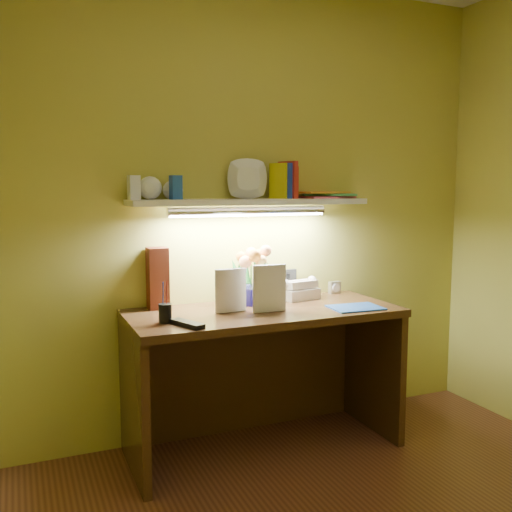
{
  "coord_description": "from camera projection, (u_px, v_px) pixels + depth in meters",
  "views": [
    {
      "loc": [
        -1.17,
        -1.44,
        1.38
      ],
      "look_at": [
        0.02,
        1.35,
        1.01
      ],
      "focal_mm": 40.0,
      "sensor_mm": 36.0,
      "label": 1
    }
  ],
  "objects": [
    {
      "name": "desk",
      "position": [
        264.0,
        380.0,
        2.98
      ],
      "size": [
        1.4,
        0.6,
        0.75
      ],
      "primitive_type": "cube",
      "color": "#31200D",
      "rests_on": "ground"
    },
    {
      "name": "whisky_box",
      "position": [
        158.0,
        278.0,
        2.95
      ],
      "size": [
        0.1,
        0.1,
        0.32
      ],
      "primitive_type": "cube",
      "rotation": [
        0.0,
        0.0,
        -0.01
      ],
      "color": "#531F0F",
      "rests_on": "desk"
    },
    {
      "name": "desk_clock",
      "position": [
        335.0,
        287.0,
        3.39
      ],
      "size": [
        0.07,
        0.04,
        0.07
      ],
      "primitive_type": "cube",
      "rotation": [
        0.0,
        0.0,
        0.07
      ],
      "color": "silver",
      "rests_on": "desk"
    },
    {
      "name": "pen_cup",
      "position": [
        165.0,
        307.0,
        2.65
      ],
      "size": [
        0.08,
        0.08,
        0.15
      ],
      "primitive_type": "cylinder",
      "rotation": [
        0.0,
        0.0,
        -0.33
      ],
      "color": "black",
      "rests_on": "desk"
    },
    {
      "name": "desk_book_b",
      "position": [
        253.0,
        289.0,
        2.84
      ],
      "size": [
        0.18,
        0.03,
        0.24
      ],
      "primitive_type": "imported",
      "rotation": [
        0.0,
        0.0,
        -0.07
      ],
      "color": "white",
      "rests_on": "desk"
    },
    {
      "name": "art_card",
      "position": [
        235.0,
        286.0,
        3.07
      ],
      "size": [
        0.19,
        0.11,
        0.19
      ],
      "primitive_type": null,
      "rotation": [
        0.0,
        0.0,
        0.38
      ],
      "color": "white",
      "rests_on": "desk"
    },
    {
      "name": "telephone",
      "position": [
        298.0,
        288.0,
        3.21
      ],
      "size": [
        0.23,
        0.19,
        0.12
      ],
      "primitive_type": null,
      "rotation": [
        0.0,
        0.0,
        0.18
      ],
      "color": "beige",
      "rests_on": "desk"
    },
    {
      "name": "wall_shelf",
      "position": [
        252.0,
        195.0,
        3.04
      ],
      "size": [
        1.32,
        0.31,
        0.23
      ],
      "color": "white",
      "rests_on": "ground"
    },
    {
      "name": "flower_bouquet",
      "position": [
        253.0,
        274.0,
        3.08
      ],
      "size": [
        0.24,
        0.24,
        0.32
      ],
      "primitive_type": null,
      "rotation": [
        0.0,
        0.0,
        0.23
      ],
      "color": "#0D0A33",
      "rests_on": "desk"
    },
    {
      "name": "tv_remote",
      "position": [
        187.0,
        324.0,
        2.59
      ],
      "size": [
        0.12,
        0.2,
        0.02
      ],
      "primitive_type": "cube",
      "rotation": [
        0.0,
        0.0,
        0.4
      ],
      "color": "black",
      "rests_on": "desk"
    },
    {
      "name": "blue_folder",
      "position": [
        356.0,
        308.0,
        2.97
      ],
      "size": [
        0.28,
        0.21,
        0.01
      ],
      "primitive_type": "cube",
      "rotation": [
        0.0,
        0.0,
        -0.07
      ],
      "color": "#2356B1",
      "rests_on": "desk"
    },
    {
      "name": "whisky_bottle",
      "position": [
        160.0,
        283.0,
        2.96
      ],
      "size": [
        0.08,
        0.08,
        0.27
      ],
      "primitive_type": null,
      "rotation": [
        0.0,
        0.0,
        -0.12
      ],
      "color": "#A15A08",
      "rests_on": "desk"
    },
    {
      "name": "desk_book_a",
      "position": [
        215.0,
        292.0,
        2.83
      ],
      "size": [
        0.17,
        0.03,
        0.22
      ],
      "primitive_type": "imported",
      "rotation": [
        0.0,
        0.0,
        -0.03
      ],
      "color": "beige",
      "rests_on": "desk"
    }
  ]
}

